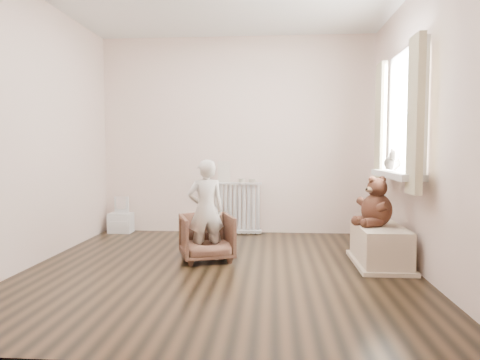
# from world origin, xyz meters

# --- Properties ---
(floor) EXTENTS (3.60, 3.60, 0.01)m
(floor) POSITION_xyz_m (0.00, 0.00, 0.00)
(floor) COLOR black
(floor) RESTS_ON ground
(back_wall) EXTENTS (3.60, 0.02, 2.60)m
(back_wall) POSITION_xyz_m (0.00, 1.80, 1.30)
(back_wall) COLOR white
(back_wall) RESTS_ON ground
(front_wall) EXTENTS (3.60, 0.02, 2.60)m
(front_wall) POSITION_xyz_m (0.00, -1.80, 1.30)
(front_wall) COLOR white
(front_wall) RESTS_ON ground
(left_wall) EXTENTS (0.02, 3.60, 2.60)m
(left_wall) POSITION_xyz_m (-1.80, 0.00, 1.30)
(left_wall) COLOR white
(left_wall) RESTS_ON ground
(right_wall) EXTENTS (0.02, 3.60, 2.60)m
(right_wall) POSITION_xyz_m (1.80, 0.00, 1.30)
(right_wall) COLOR white
(right_wall) RESTS_ON ground
(window) EXTENTS (0.03, 0.90, 1.10)m
(window) POSITION_xyz_m (1.76, 0.30, 1.45)
(window) COLOR white
(window) RESTS_ON right_wall
(window_sill) EXTENTS (0.22, 1.10, 0.06)m
(window_sill) POSITION_xyz_m (1.67, 0.30, 0.87)
(window_sill) COLOR silver
(window_sill) RESTS_ON right_wall
(curtain_left) EXTENTS (0.06, 0.26, 1.30)m
(curtain_left) POSITION_xyz_m (1.65, -0.27, 1.39)
(curtain_left) COLOR beige
(curtain_left) RESTS_ON right_wall
(curtain_right) EXTENTS (0.06, 0.26, 1.30)m
(curtain_right) POSITION_xyz_m (1.65, 0.87, 1.39)
(curtain_right) COLOR beige
(curtain_right) RESTS_ON right_wall
(radiator) EXTENTS (0.65, 0.12, 0.68)m
(radiator) POSITION_xyz_m (0.02, 1.68, 0.39)
(radiator) COLOR silver
(radiator) RESTS_ON floor
(paper_doll) EXTENTS (0.17, 0.01, 0.28)m
(paper_doll) POSITION_xyz_m (-0.15, 1.68, 0.82)
(paper_doll) COLOR beige
(paper_doll) RESTS_ON radiator
(tin_a) EXTENTS (0.09, 0.09, 0.05)m
(tin_a) POSITION_xyz_m (0.08, 1.68, 0.71)
(tin_a) COLOR #A59E8C
(tin_a) RESTS_ON radiator
(tin_b) EXTENTS (0.09, 0.09, 0.05)m
(tin_b) POSITION_xyz_m (0.21, 1.68, 0.71)
(tin_b) COLOR #A59E8C
(tin_b) RESTS_ON radiator
(toy_vanity) EXTENTS (0.30, 0.22, 0.48)m
(toy_vanity) POSITION_xyz_m (-1.55, 1.65, 0.28)
(toy_vanity) COLOR silver
(toy_vanity) RESTS_ON floor
(armchair) EXTENTS (0.64, 0.65, 0.47)m
(armchair) POSITION_xyz_m (-0.17, 0.30, 0.23)
(armchair) COLOR brown
(armchair) RESTS_ON floor
(child) EXTENTS (0.42, 0.35, 0.99)m
(child) POSITION_xyz_m (-0.17, 0.25, 0.52)
(child) COLOR silver
(child) RESTS_ON armchair
(toy_bench) EXTENTS (0.42, 0.80, 0.38)m
(toy_bench) POSITION_xyz_m (1.52, 0.26, 0.20)
(toy_bench) COLOR beige
(toy_bench) RESTS_ON floor
(teddy_bear) EXTENTS (0.47, 0.43, 0.47)m
(teddy_bear) POSITION_xyz_m (1.49, 0.30, 0.67)
(teddy_bear) COLOR #341910
(teddy_bear) RESTS_ON toy_bench
(plush_cat) EXTENTS (0.22, 0.28, 0.21)m
(plush_cat) POSITION_xyz_m (1.66, 0.41, 1.00)
(plush_cat) COLOR gray
(plush_cat) RESTS_ON window_sill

